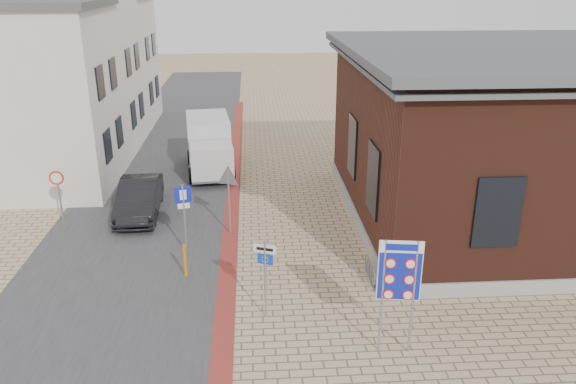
{
  "coord_description": "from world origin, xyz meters",
  "views": [
    {
      "loc": [
        -1.09,
        -13.57,
        9.22
      ],
      "look_at": [
        0.12,
        4.59,
        2.2
      ],
      "focal_mm": 35.0,
      "sensor_mm": 36.0,
      "label": 1
    }
  ],
  "objects_px": {
    "parking_sign": "(184,207)",
    "bollard": "(185,261)",
    "sedan": "(139,198)",
    "box_truck": "(209,145)",
    "border_sign": "(400,273)",
    "essen_sign": "(265,267)"
  },
  "relations": [
    {
      "from": "sedan",
      "to": "border_sign",
      "type": "height_order",
      "value": "border_sign"
    },
    {
      "from": "sedan",
      "to": "box_truck",
      "type": "distance_m",
      "value": 5.96
    },
    {
      "from": "essen_sign",
      "to": "bollard",
      "type": "distance_m",
      "value": 3.73
    },
    {
      "from": "sedan",
      "to": "parking_sign",
      "type": "height_order",
      "value": "parking_sign"
    },
    {
      "from": "border_sign",
      "to": "bollard",
      "type": "relative_size",
      "value": 2.8
    },
    {
      "from": "sedan",
      "to": "border_sign",
      "type": "bearing_deg",
      "value": -52.23
    },
    {
      "from": "sedan",
      "to": "bollard",
      "type": "xyz_separation_m",
      "value": [
        2.4,
        -5.34,
        -0.16
      ]
    },
    {
      "from": "box_truck",
      "to": "essen_sign",
      "type": "bearing_deg",
      "value": -86.35
    },
    {
      "from": "parking_sign",
      "to": "box_truck",
      "type": "bearing_deg",
      "value": 74.78
    },
    {
      "from": "border_sign",
      "to": "bollard",
      "type": "height_order",
      "value": "border_sign"
    },
    {
      "from": "sedan",
      "to": "box_truck",
      "type": "bearing_deg",
      "value": 61.84
    },
    {
      "from": "parking_sign",
      "to": "bollard",
      "type": "bearing_deg",
      "value": -98.75
    },
    {
      "from": "box_truck",
      "to": "bollard",
      "type": "height_order",
      "value": "box_truck"
    },
    {
      "from": "sedan",
      "to": "essen_sign",
      "type": "height_order",
      "value": "essen_sign"
    },
    {
      "from": "box_truck",
      "to": "bollard",
      "type": "xyz_separation_m",
      "value": [
        -0.14,
        -10.69,
        -0.8
      ]
    },
    {
      "from": "box_truck",
      "to": "parking_sign",
      "type": "bearing_deg",
      "value": -98.5
    },
    {
      "from": "box_truck",
      "to": "border_sign",
      "type": "xyz_separation_m",
      "value": [
        5.72,
        -14.99,
        0.95
      ]
    },
    {
      "from": "parking_sign",
      "to": "bollard",
      "type": "xyz_separation_m",
      "value": [
        0.14,
        -1.7,
        -1.2
      ]
    },
    {
      "from": "border_sign",
      "to": "essen_sign",
      "type": "height_order",
      "value": "border_sign"
    },
    {
      "from": "sedan",
      "to": "bollard",
      "type": "relative_size",
      "value": 3.86
    },
    {
      "from": "border_sign",
      "to": "essen_sign",
      "type": "relative_size",
      "value": 1.31
    },
    {
      "from": "essen_sign",
      "to": "sedan",
      "type": "bearing_deg",
      "value": 143.04
    }
  ]
}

